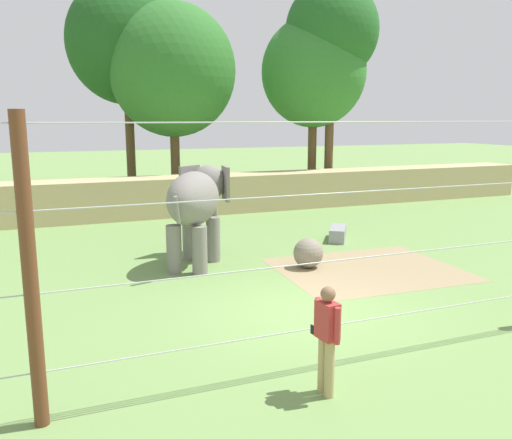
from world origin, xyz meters
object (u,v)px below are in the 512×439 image
object	(u,v)px
zookeeper	(327,336)
feed_trough	(338,233)
elephant	(197,201)
enrichment_ball	(308,253)

from	to	relation	value
zookeeper	feed_trough	xyz separation A→B (m)	(5.35, 8.83, -0.71)
feed_trough	elephant	bearing A→B (deg)	-167.29
enrichment_ball	zookeeper	xyz separation A→B (m)	(-2.87, -6.17, 0.52)
elephant	feed_trough	world-z (taller)	elephant
elephant	enrichment_ball	world-z (taller)	elephant
elephant	enrichment_ball	distance (m)	3.38
zookeeper	feed_trough	bearing A→B (deg)	58.79
elephant	enrichment_ball	xyz separation A→B (m)	(2.72, -1.48, -1.37)
zookeeper	feed_trough	world-z (taller)	zookeeper
enrichment_ball	feed_trough	xyz separation A→B (m)	(2.48, 2.65, -0.19)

